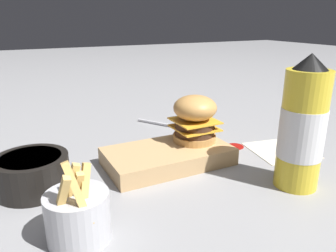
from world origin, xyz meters
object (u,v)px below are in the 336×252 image
(serving_board, at_px, (168,156))
(burger, at_px, (195,118))
(fries_basket, at_px, (78,215))
(side_bowl, at_px, (32,172))
(ketchup_bottle, at_px, (302,128))
(spoon, at_px, (176,126))

(serving_board, height_order, burger, burger)
(serving_board, distance_m, burger, 0.10)
(fries_basket, distance_m, side_bowl, 0.18)
(serving_board, bearing_deg, burger, 10.87)
(burger, xyz_separation_m, side_bowl, (-0.34, -0.00, -0.05))
(side_bowl, bearing_deg, ketchup_bottle, -25.00)
(ketchup_bottle, height_order, spoon, ketchup_bottle)
(serving_board, height_order, ketchup_bottle, ketchup_bottle)
(side_bowl, bearing_deg, serving_board, -2.78)
(spoon, bearing_deg, fries_basket, -76.49)
(burger, distance_m, fries_basket, 0.35)
(ketchup_bottle, relative_size, side_bowl, 1.86)
(fries_basket, bearing_deg, ketchup_bottle, -3.62)
(side_bowl, bearing_deg, fries_basket, -76.49)
(side_bowl, height_order, spoon, side_bowl)
(burger, relative_size, side_bowl, 0.79)
(burger, relative_size, fries_basket, 0.80)
(burger, xyz_separation_m, spoon, (0.05, 0.19, -0.08))
(fries_basket, xyz_separation_m, side_bowl, (-0.04, 0.18, -0.00))
(serving_board, height_order, fries_basket, fries_basket)
(serving_board, xyz_separation_m, ketchup_bottle, (0.17, -0.19, 0.10))
(ketchup_bottle, bearing_deg, burger, 115.16)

